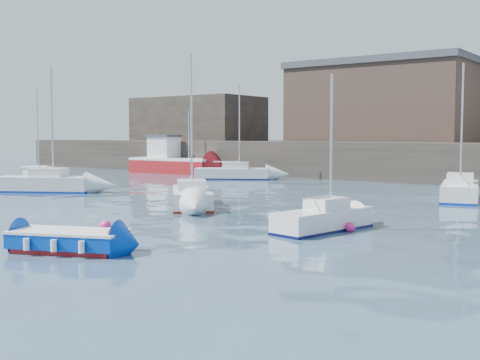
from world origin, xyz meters
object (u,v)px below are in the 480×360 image
Objects in this scene: buoy_near at (106,231)px; buoy_mid at (350,232)px; sailboat_c at (323,219)px; sailboat_e at (38,177)px; blue_dinghy at (68,240)px; buoy_far at (182,201)px; fishing_boat at (173,161)px; sailboat_f at (460,190)px; sailboat_b at (192,197)px; sailboat_a at (45,183)px; sailboat_h at (233,173)px.

buoy_mid is (7.49, 5.28, 0.00)m from buoy_near.
sailboat_e reaches higher than sailboat_c.
blue_dinghy is 28.18m from sailboat_e.
buoy_far is at bearing 118.01° from blue_dinghy.
fishing_boat is 1.18× the size of sailboat_f.
fishing_boat is 26.99m from sailboat_b.
sailboat_e is (-6.39, 4.00, -0.09)m from sailboat_a.
sailboat_a is 17.00m from buoy_near.
buoy_near is (14.94, -8.10, -0.55)m from sailboat_a.
sailboat_b reaches higher than buoy_far.
sailboat_f reaches higher than buoy_mid.
fishing_boat is 20.00m from sailboat_a.
sailboat_e is at bearing 147.96° from sailboat_a.
buoy_mid is at bearing 21.75° from sailboat_c.
sailboat_h is at bearing 165.63° from sailboat_f.
sailboat_f is (22.46, 10.79, -0.02)m from sailboat_a.
fishing_boat reaches higher than blue_dinghy.
buoy_near is (2.49, -7.80, -0.49)m from sailboat_b.
sailboat_c reaches higher than buoy_mid.
sailboat_f is 13.62m from buoy_mid.
blue_dinghy is 0.50× the size of sailboat_h.
sailboat_c is at bearing 62.32° from blue_dinghy.
sailboat_e is 16.37× the size of buoy_near.
sailboat_h is (-18.58, 18.98, 0.05)m from sailboat_c.
sailboat_f is (5.32, 22.29, 0.15)m from blue_dinghy.
fishing_boat is 1.14× the size of sailboat_a.
sailboat_e reaches higher than blue_dinghy.
buoy_far is at bearing -46.14° from fishing_boat.
buoy_far is at bearing 160.79° from buoy_mid.
sailboat_e is at bearing -128.29° from sailboat_h.
sailboat_e is 29.64m from sailboat_f.
fishing_boat is 1.52× the size of sailboat_c.
sailboat_h reaches higher than sailboat_c.
sailboat_f is 20.34m from buoy_near.
blue_dinghy is 9.00× the size of buoy_far.
fishing_boat is at bearing 90.51° from sailboat_e.
sailboat_a reaches higher than fishing_boat.
sailboat_h is 17.85× the size of buoy_far.
buoy_near is at bearing -144.81° from buoy_mid.
sailboat_f reaches higher than fishing_boat.
fishing_boat reaches higher than buoy_mid.
sailboat_b is at bearing -59.37° from sailboat_h.
blue_dinghy is 8.96× the size of buoy_near.
buoy_mid is at bearing -7.16° from sailboat_a.
blue_dinghy is 0.52× the size of sailboat_b.
fishing_boat reaches higher than buoy_far.
fishing_boat is 20.65× the size of buoy_far.
sailboat_c reaches higher than fishing_boat.
buoy_near is (-7.53, -18.89, -0.53)m from sailboat_f.
sailboat_e is 16.44× the size of buoy_far.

